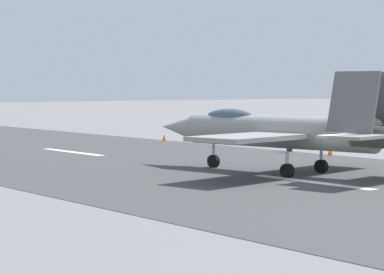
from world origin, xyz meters
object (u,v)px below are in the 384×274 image
(crew_person, at_px, (289,141))
(marker_cone_mid, at_px, (330,152))
(fighter_jet, at_px, (279,130))
(marker_cone_far, at_px, (164,138))

(crew_person, height_order, marker_cone_mid, crew_person)
(marker_cone_mid, bearing_deg, crew_person, -1.80)
(fighter_jet, bearing_deg, marker_cone_mid, -60.19)
(fighter_jet, xyz_separation_m, marker_cone_mid, (6.22, -10.85, -2.09))
(crew_person, bearing_deg, fighter_jet, 133.32)
(marker_cone_mid, bearing_deg, marker_cone_far, 0.00)
(fighter_jet, relative_size, marker_cone_mid, 30.75)
(fighter_jet, height_order, crew_person, fighter_jet)
(marker_cone_mid, distance_m, marker_cone_far, 19.56)
(crew_person, distance_m, marker_cone_mid, 4.17)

